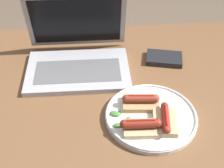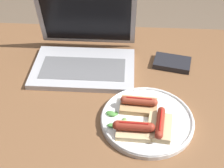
% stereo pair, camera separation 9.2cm
% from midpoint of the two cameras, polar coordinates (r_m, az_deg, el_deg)
% --- Properties ---
extents(desk, '(1.47, 0.74, 0.78)m').
position_cam_midpoint_polar(desk, '(1.06, -4.54, -3.04)').
color(desk, brown).
rests_on(desk, ground_plane).
extents(laptop, '(0.35, 0.27, 0.23)m').
position_cam_midpoint_polar(laptop, '(1.08, -8.77, 4.96)').
color(laptop, '#B7B7BC').
rests_on(laptop, desk).
extents(plate, '(0.27, 0.27, 0.02)m').
position_cam_midpoint_polar(plate, '(0.90, 4.21, -6.00)').
color(plate, white).
rests_on(plate, desk).
extents(sausage_toast_left, '(0.08, 0.11, 0.04)m').
position_cam_midpoint_polar(sausage_toast_left, '(0.86, 6.68, -6.78)').
color(sausage_toast_left, '#D6B784').
rests_on(sausage_toast_left, plate).
extents(sausage_toast_middle, '(0.11, 0.07, 0.04)m').
position_cam_midpoint_polar(sausage_toast_middle, '(0.91, 2.40, -3.34)').
color(sausage_toast_middle, tan).
rests_on(sausage_toast_middle, plate).
extents(sausage_toast_right, '(0.11, 0.06, 0.04)m').
position_cam_midpoint_polar(sausage_toast_right, '(0.84, 2.10, -7.89)').
color(sausage_toast_right, '#D6B784').
rests_on(sausage_toast_right, plate).
extents(salad_pile, '(0.06, 0.07, 0.01)m').
position_cam_midpoint_polar(salad_pile, '(0.88, -1.52, -6.55)').
color(salad_pile, '#2D662D').
rests_on(salad_pile, plate).
extents(external_drive, '(0.14, 0.11, 0.02)m').
position_cam_midpoint_polar(external_drive, '(1.12, 7.20, 4.57)').
color(external_drive, '#232328').
rests_on(external_drive, desk).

